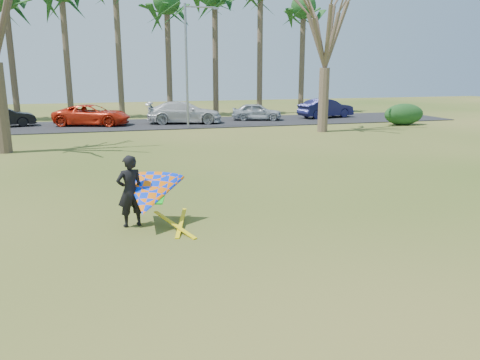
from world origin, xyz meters
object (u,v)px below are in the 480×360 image
object	(u,v)px
kite_flyer	(147,194)
streetlight	(189,60)
car_1	(3,117)
car_2	(92,115)
bare_tree_right	(327,24)
car_4	(257,112)
car_3	(184,112)
car_5	(326,108)

from	to	relation	value
kite_flyer	streetlight	bearing A→B (deg)	77.15
car_1	kite_flyer	size ratio (longest dim) A/B	1.73
car_1	car_2	xyz separation A→B (m)	(5.87, -0.68, 0.04)
car_2	bare_tree_right	bearing A→B (deg)	-98.90
car_4	kite_flyer	xyz separation A→B (m)	(-10.30, -23.19, 0.14)
car_3	car_5	xyz separation A→B (m)	(11.73, 0.95, -0.02)
car_5	car_2	bearing A→B (deg)	80.32
car_4	car_5	world-z (taller)	car_5
car_4	car_3	bearing A→B (deg)	112.81
car_5	bare_tree_right	bearing A→B (deg)	141.55
car_4	kite_flyer	distance (m)	25.37
car_5	kite_flyer	world-z (taller)	kite_flyer
car_2	car_5	size ratio (longest dim) A/B	1.13
car_2	kite_flyer	xyz separation A→B (m)	(1.84, -23.01, 0.08)
kite_flyer	car_5	bearing A→B (deg)	55.27
car_3	car_4	distance (m)	5.77
streetlight	car_3	bearing A→B (deg)	89.31
car_4	car_5	bearing A→B (deg)	-70.45
streetlight	car_4	world-z (taller)	streetlight
streetlight	car_4	size ratio (longest dim) A/B	2.09
streetlight	car_4	bearing A→B (deg)	29.82
car_3	car_5	size ratio (longest dim) A/B	1.17
car_3	bare_tree_right	bearing A→B (deg)	-119.90
bare_tree_right	kite_flyer	xyz separation A→B (m)	(-12.38, -15.89, -5.71)
car_2	car_3	bearing A→B (deg)	-76.35
car_1	car_5	bearing A→B (deg)	-103.00
bare_tree_right	car_4	bearing A→B (deg)	105.89
car_1	car_2	bearing A→B (deg)	-109.17
car_4	kite_flyer	world-z (taller)	kite_flyer
bare_tree_right	car_4	xyz separation A→B (m)	(-2.08, 7.30, -5.85)
car_2	kite_flyer	world-z (taller)	kite_flyer
streetlight	kite_flyer	distance (m)	20.71
car_2	car_4	xyz separation A→B (m)	(12.14, 0.18, -0.07)
car_2	car_5	bearing A→B (deg)	-70.71
car_4	bare_tree_right	bearing A→B (deg)	-147.62
car_5	car_3	bearing A→B (deg)	83.39
kite_flyer	car_4	bearing A→B (deg)	66.05
car_3	streetlight	bearing A→B (deg)	-170.09
bare_tree_right	car_5	world-z (taller)	bare_tree_right
car_5	kite_flyer	distance (m)	28.60
car_2	car_3	distance (m)	6.43
car_1	car_2	world-z (taller)	car_2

